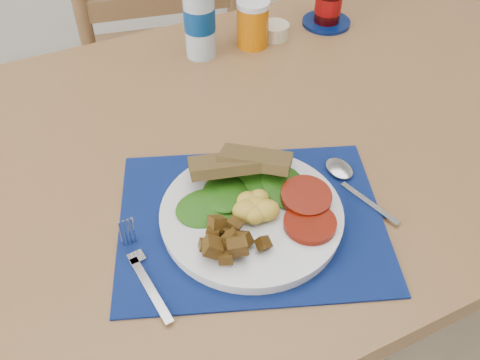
# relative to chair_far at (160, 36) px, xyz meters

# --- Properties ---
(table) EXTENTS (1.40, 0.90, 0.75)m
(table) POSITION_rel_chair_far_xyz_m (0.06, -0.68, 0.07)
(table) COLOR brown
(table) RESTS_ON ground
(chair_far) EXTENTS (0.52, 0.51, 1.20)m
(chair_far) POSITION_rel_chair_far_xyz_m (0.00, 0.00, 0.00)
(chair_far) COLOR #55341E
(chair_far) RESTS_ON ground
(placemat) EXTENTS (0.49, 0.44, 0.00)m
(placemat) POSITION_rel_chair_far_xyz_m (-0.14, -0.86, 0.15)
(placemat) COLOR black
(placemat) RESTS_ON table
(breakfast_plate) EXTENTS (0.28, 0.28, 0.07)m
(breakfast_plate) POSITION_rel_chair_far_xyz_m (-0.15, -0.87, 0.17)
(breakfast_plate) COLOR silver
(breakfast_plate) RESTS_ON placemat
(fork) EXTENTS (0.03, 0.17, 0.00)m
(fork) POSITION_rel_chair_far_xyz_m (-0.33, -0.88, 0.16)
(fork) COLOR #B2B5BA
(fork) RESTS_ON placemat
(spoon) EXTENTS (0.04, 0.17, 0.01)m
(spoon) POSITION_rel_chair_far_xyz_m (0.04, -0.86, 0.16)
(spoon) COLOR #B2B5BA
(spoon) RESTS_ON placemat
(water_bottle) EXTENTS (0.07, 0.07, 0.23)m
(water_bottle) POSITION_rel_chair_far_xyz_m (-0.02, -0.38, 0.25)
(water_bottle) COLOR #ADBFCC
(water_bottle) RESTS_ON table
(juice_glass) EXTENTS (0.07, 0.07, 0.10)m
(juice_glass) POSITION_rel_chair_far_xyz_m (0.10, -0.39, 0.20)
(juice_glass) COLOR #D06605
(juice_glass) RESTS_ON table
(ramekin) EXTENTS (0.07, 0.07, 0.03)m
(ramekin) POSITION_rel_chair_far_xyz_m (0.16, -0.38, 0.17)
(ramekin) COLOR beige
(ramekin) RESTS_ON table
(jam_on_saucer) EXTENTS (0.11, 0.11, 0.10)m
(jam_on_saucer) POSITION_rel_chair_far_xyz_m (0.30, -0.38, 0.20)
(jam_on_saucer) COLOR #04144A
(jam_on_saucer) RESTS_ON table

